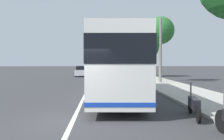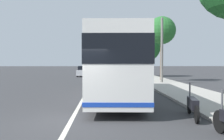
# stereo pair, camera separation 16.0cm
# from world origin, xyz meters

# --- Properties ---
(ground_plane) EXTENTS (220.00, 220.00, 0.00)m
(ground_plane) POSITION_xyz_m (0.00, 0.00, 0.00)
(ground_plane) COLOR #38383A
(sidewalk_curb) EXTENTS (110.00, 3.60, 0.14)m
(sidewalk_curb) POSITION_xyz_m (10.00, -6.61, 0.07)
(sidewalk_curb) COLOR #B2ADA3
(sidewalk_curb) RESTS_ON ground
(lane_divider_line) EXTENTS (110.00, 0.16, 0.01)m
(lane_divider_line) POSITION_xyz_m (10.00, 0.00, 0.00)
(lane_divider_line) COLOR silver
(lane_divider_line) RESTS_ON ground
(coach_bus) EXTENTS (12.12, 3.05, 3.53)m
(coach_bus) POSITION_xyz_m (6.07, -1.92, 2.01)
(coach_bus) COLOR silver
(coach_bus) RESTS_ON ground
(motorcycle_nearest_curb) EXTENTS (2.20, 0.50, 1.25)m
(motorcycle_nearest_curb) POSITION_xyz_m (0.66, -4.40, 0.47)
(motorcycle_nearest_curb) COLOR black
(motorcycle_nearest_curb) RESTS_ON ground
(car_behind_bus) EXTENTS (4.71, 2.02, 1.44)m
(car_behind_bus) POSITION_xyz_m (22.20, -1.89, 0.71)
(car_behind_bus) COLOR gray
(car_behind_bus) RESTS_ON ground
(car_ahead_same_lane) EXTENTS (4.56, 2.03, 1.48)m
(car_ahead_same_lane) POSITION_xyz_m (27.19, 1.51, 0.71)
(car_ahead_same_lane) COLOR silver
(car_ahead_same_lane) RESTS_ON ground
(car_oncoming) EXTENTS (4.69, 2.05, 1.50)m
(car_oncoming) POSITION_xyz_m (49.02, -2.04, 0.71)
(car_oncoming) COLOR #2D7238
(car_oncoming) RESTS_ON ground
(roadside_tree_mid_block) EXTENTS (2.89, 2.89, 6.80)m
(roadside_tree_mid_block) POSITION_xyz_m (17.37, -7.25, 5.30)
(roadside_tree_mid_block) COLOR brown
(roadside_tree_mid_block) RESTS_ON ground
(roadside_tree_far_block) EXTENTS (4.29, 4.29, 6.33)m
(roadside_tree_far_block) POSITION_xyz_m (25.64, -6.91, 4.17)
(roadside_tree_far_block) COLOR brown
(roadside_tree_far_block) RESTS_ON ground
(utility_pole) EXTENTS (0.23, 0.23, 6.20)m
(utility_pole) POSITION_xyz_m (14.78, -6.64, 3.10)
(utility_pole) COLOR slate
(utility_pole) RESTS_ON ground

